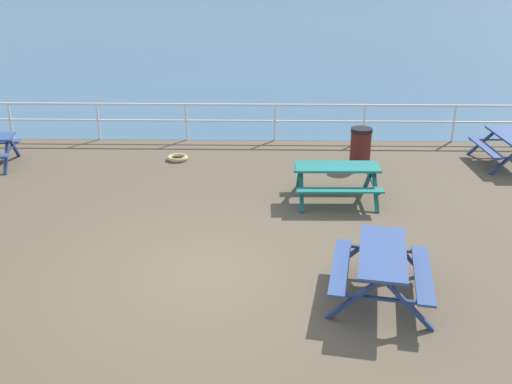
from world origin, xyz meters
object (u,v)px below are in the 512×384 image
Objects in this scene: picnic_table_mid_centre at (511,142)px; litter_bin at (361,146)px; picnic_table_near_left at (382,262)px; picnic_table_far_left at (337,174)px.

litter_bin is (-3.80, -0.08, -0.10)m from picnic_table_mid_centre.
picnic_table_mid_centre is 1.93× the size of litter_bin.
picnic_table_near_left is at bearing 144.06° from picnic_table_mid_centre.
picnic_table_mid_centre is 1.01× the size of picnic_table_far_left.
picnic_table_far_left is (-4.66, -2.45, 0.00)m from picnic_table_mid_centre.
litter_bin reaches higher than picnic_table_mid_centre.
picnic_table_mid_centre is (4.40, 6.38, 0.00)m from picnic_table_near_left.
picnic_table_near_left is 6.34m from litter_bin.
picnic_table_near_left and picnic_table_far_left have the same top height.
picnic_table_near_left is at bearing -95.47° from litter_bin.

